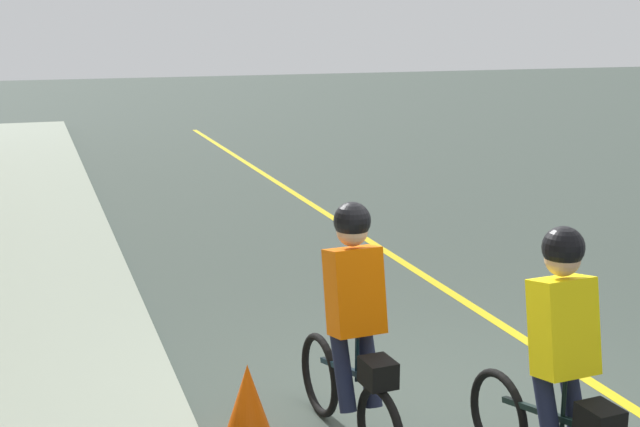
# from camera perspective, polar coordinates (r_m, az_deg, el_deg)

# --- Properties ---
(ground_plane) EXTENTS (80.00, 80.00, 0.00)m
(ground_plane) POSITION_cam_1_polar(r_m,az_deg,el_deg) (6.92, 7.37, -13.33)
(ground_plane) COLOR #3F4B43
(lane_line_centre) EXTENTS (36.00, 0.12, 0.01)m
(lane_line_centre) POSITION_cam_1_polar(r_m,az_deg,el_deg) (7.71, 18.29, -11.03)
(lane_line_centre) COLOR yellow
(lane_line_centre) RESTS_ON ground
(cyclist_lead) EXTENTS (1.71, 0.38, 1.83)m
(cyclist_lead) POSITION_cam_1_polar(r_m,az_deg,el_deg) (6.05, 2.22, -7.78)
(cyclist_lead) COLOR black
(cyclist_lead) RESTS_ON ground
(cyclist_follow) EXTENTS (1.71, 0.38, 1.83)m
(cyclist_follow) POSITION_cam_1_polar(r_m,az_deg,el_deg) (5.60, 15.62, -10.04)
(cyclist_follow) COLOR black
(cyclist_follow) RESTS_ON ground
(traffic_cone_near) EXTENTS (0.36, 0.36, 0.57)m
(traffic_cone_near) POSITION_cam_1_polar(r_m,az_deg,el_deg) (6.49, -4.83, -12.33)
(traffic_cone_near) COLOR #F25205
(traffic_cone_near) RESTS_ON ground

